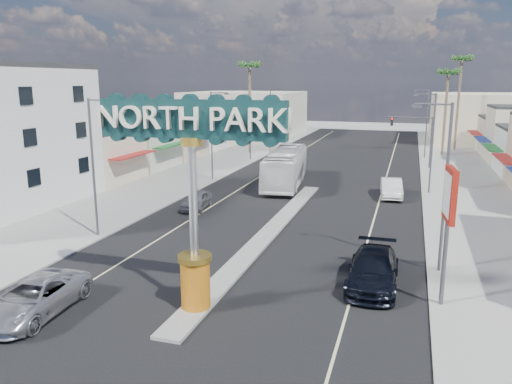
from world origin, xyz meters
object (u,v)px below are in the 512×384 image
Objects in this scene: traffic_signal_left at (264,127)px; suv_left at (34,298)px; streetlight_l_near at (95,161)px; palm_right_mid at (448,77)px; streetlight_l_far at (271,117)px; palm_right_far at (462,64)px; streetlight_r_far at (426,120)px; car_parked_left at (197,200)px; streetlight_l_mid at (213,131)px; city_bus at (286,167)px; bank_pylon_sign at (449,203)px; traffic_signal_right at (415,132)px; palm_left_far at (250,70)px; car_parked_right at (391,188)px; suv_right at (373,270)px; streetlight_r_mid at (431,138)px; streetlight_r_near at (443,180)px; gateway_sign at (192,181)px.

suv_left is at bearing -86.65° from traffic_signal_left.
streetlight_l_near is 0.74× the size of palm_right_mid.
streetlight_l_far is 0.64× the size of palm_right_far.
car_parked_left is at bearing -118.06° from streetlight_r_far.
city_bus is at bearing -0.09° from streetlight_l_mid.
traffic_signal_right is at bearing 85.91° from bank_pylon_sign.
palm_left_far is 32.12m from car_parked_right.
palm_right_far reaches higher than palm_right_mid.
streetlight_l_far is at bearing 111.16° from suv_right.
palm_right_far is 2.82× the size of car_parked_right.
palm_left_far is 24.46m from city_bus.
palm_right_far is 56.59m from suv_right.
palm_right_far is at bearing 81.88° from streetlight_r_mid.
palm_right_far is at bearing 81.61° from suv_right.
streetlight_l_far is at bearing 102.46° from city_bus.
traffic_signal_left is 18.37m from traffic_signal_right.
streetlight_r_near is at bearing -59.64° from palm_left_far.
streetlight_l_far is 2.15× the size of car_parked_left.
streetlight_r_near is at bearing -43.79° from streetlight_l_mid.
palm_right_mid is (2.57, 46.00, 5.54)m from streetlight_r_near.
car_parked_right is (17.80, -2.43, -4.24)m from streetlight_l_mid.
streetlight_r_near is (20.87, -42.00, 0.00)m from streetlight_l_far.
palm_left_far reaches higher than bank_pylon_sign.
traffic_signal_left is 44.71m from suv_left.
streetlight_l_near reaches higher than city_bus.
streetlight_l_near is 1.80× the size of car_parked_right.
streetlight_l_far is 23.52m from city_bus.
palm_right_mid is (22.18, 12.01, 6.33)m from traffic_signal_left.
streetlight_l_near is 0.69× the size of palm_left_far.
streetlight_l_mid is (-19.62, -13.99, 0.79)m from traffic_signal_right.
streetlight_l_mid is 1.80× the size of car_parked_right.
streetlight_r_near is at bearing -60.01° from traffic_signal_left.
traffic_signal_right is at bearing -98.86° from streetlight_r_far.
streetlight_l_mid is 1.53× the size of suv_right.
traffic_signal_left is 0.50× the size of palm_right_mid.
palm_right_mid is at bearing 28.42° from traffic_signal_left.
gateway_sign is 1.02× the size of streetlight_l_far.
streetlight_r_mid is at bearing -95.64° from palm_right_mid.
traffic_signal_left is 14.07m from streetlight_l_mid.
streetlight_r_near reaches higher than suv_left.
suv_right reaches higher than car_parked_left.
gateway_sign is 29.91m from streetlight_l_mid.
palm_right_mid is at bearing 63.01° from streetlight_l_near.
car_parked_left is (5.66, -31.34, -10.78)m from palm_left_far.
streetlight_l_far reaches higher than city_bus.
city_bus is (-17.83, -32.01, -10.59)m from palm_right_far.
suv_left is 1.36× the size of car_parked_left.
car_parked_right is at bearing 92.07° from bank_pylon_sign.
streetlight_r_near and streetlight_r_far have the same top height.
car_parked_right is at bearing -97.15° from streetlight_r_far.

